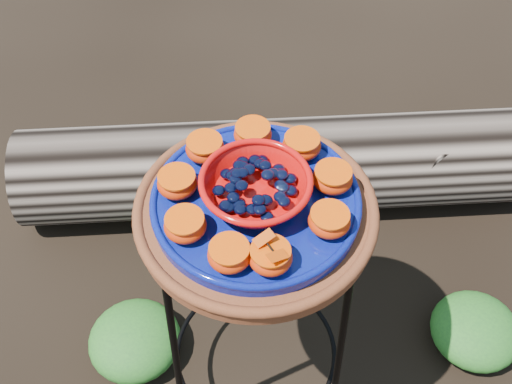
{
  "coord_description": "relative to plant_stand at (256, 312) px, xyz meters",
  "views": [
    {
      "loc": [
        -0.04,
        -0.72,
        1.65
      ],
      "look_at": [
        0.0,
        0.0,
        0.78
      ],
      "focal_mm": 45.0,
      "sensor_mm": 36.0,
      "label": 1
    }
  ],
  "objects": [
    {
      "name": "ground",
      "position": [
        0.0,
        0.0,
        -0.35
      ],
      "size": [
        60.0,
        60.0,
        0.0
      ],
      "primitive_type": "plane",
      "color": "black"
    },
    {
      "name": "plant_stand",
      "position": [
        0.0,
        0.0,
        0.0
      ],
      "size": [
        0.44,
        0.44,
        0.7
      ],
      "primitive_type": null,
      "color": "black",
      "rests_on": "ground"
    },
    {
      "name": "terracotta_saucer",
      "position": [
        0.0,
        0.0,
        0.37
      ],
      "size": [
        0.44,
        0.44,
        0.04
      ],
      "primitive_type": "cylinder",
      "color": "#5C2B11",
      "rests_on": "plant_stand"
    },
    {
      "name": "cobalt_plate",
      "position": [
        0.0,
        0.0,
        0.4
      ],
      "size": [
        0.38,
        0.38,
        0.03
      ],
      "primitive_type": "cylinder",
      "color": "#08015D",
      "rests_on": "terracotta_saucer"
    },
    {
      "name": "red_bowl",
      "position": [
        0.0,
        0.0,
        0.44
      ],
      "size": [
        0.19,
        0.19,
        0.05
      ],
      "primitive_type": null,
      "color": "red",
      "rests_on": "cobalt_plate"
    },
    {
      "name": "glass_gems",
      "position": [
        0.0,
        0.0,
        0.48
      ],
      "size": [
        0.15,
        0.15,
        0.03
      ],
      "primitive_type": null,
      "color": "black",
      "rests_on": "red_bowl"
    },
    {
      "name": "orange_half_0",
      "position": [
        0.02,
        -0.14,
        0.43
      ],
      "size": [
        0.07,
        0.07,
        0.04
      ],
      "primitive_type": "ellipsoid",
      "color": "#B21803",
      "rests_on": "cobalt_plate"
    },
    {
      "name": "orange_half_1",
      "position": [
        0.12,
        -0.07,
        0.43
      ],
      "size": [
        0.07,
        0.07,
        0.04
      ],
      "primitive_type": "ellipsoid",
      "color": "#B21803",
      "rests_on": "cobalt_plate"
    },
    {
      "name": "orange_half_2",
      "position": [
        0.14,
        0.02,
        0.43
      ],
      "size": [
        0.07,
        0.07,
        0.04
      ],
      "primitive_type": "ellipsoid",
      "color": "#B21803",
      "rests_on": "cobalt_plate"
    },
    {
      "name": "orange_half_3",
      "position": [
        0.09,
        0.11,
        0.43
      ],
      "size": [
        0.07,
        0.07,
        0.04
      ],
      "primitive_type": "ellipsoid",
      "color": "#B21803",
      "rests_on": "cobalt_plate"
    },
    {
      "name": "orange_half_4",
      "position": [
        0.0,
        0.14,
        0.43
      ],
      "size": [
        0.07,
        0.07,
        0.04
      ],
      "primitive_type": "ellipsoid",
      "color": "#B21803",
      "rests_on": "cobalt_plate"
    },
    {
      "name": "orange_half_5",
      "position": [
        -0.09,
        0.11,
        0.43
      ],
      "size": [
        0.07,
        0.07,
        0.04
      ],
      "primitive_type": "ellipsoid",
      "color": "#B21803",
      "rests_on": "cobalt_plate"
    },
    {
      "name": "orange_half_6",
      "position": [
        -0.14,
        0.03,
        0.43
      ],
      "size": [
        0.07,
        0.07,
        0.04
      ],
      "primitive_type": "ellipsoid",
      "color": "#B21803",
      "rests_on": "cobalt_plate"
    },
    {
      "name": "orange_half_7",
      "position": [
        -0.12,
        -0.07,
        0.43
      ],
      "size": [
        0.07,
        0.07,
        0.04
      ],
      "primitive_type": "ellipsoid",
      "color": "#B21803",
      "rests_on": "cobalt_plate"
    },
    {
      "name": "orange_half_8",
      "position": [
        -0.05,
        -0.13,
        0.43
      ],
      "size": [
        0.07,
        0.07,
        0.04
      ],
      "primitive_type": "ellipsoid",
      "color": "#B21803",
      "rests_on": "cobalt_plate"
    },
    {
      "name": "butterfly",
      "position": [
        0.02,
        -0.14,
        0.46
      ],
      "size": [
        0.09,
        0.08,
        0.01
      ],
      "primitive_type": null,
      "rotation": [
        0.0,
        0.0,
        0.5
      ],
      "color": "#CA4006",
      "rests_on": "orange_half_0"
    },
    {
      "name": "driftwood_log",
      "position": [
        0.11,
        0.62,
        -0.2
      ],
      "size": [
        1.6,
        0.43,
        0.3
      ],
      "primitive_type": null,
      "rotation": [
        0.0,
        0.0,
        0.01
      ],
      "color": "black",
      "rests_on": "ground"
    },
    {
      "name": "foliage_left",
      "position": [
        -0.32,
        0.09,
        -0.29
      ],
      "size": [
        0.25,
        0.25,
        0.13
      ],
      "primitive_type": "ellipsoid",
      "color": "#204D1C",
      "rests_on": "ground"
    },
    {
      "name": "foliage_right",
      "position": [
        0.61,
        0.07,
        -0.29
      ],
      "size": [
        0.24,
        0.24,
        0.12
      ],
      "primitive_type": "ellipsoid",
      "color": "#204D1C",
      "rests_on": "ground"
    },
    {
      "name": "foliage_back",
      "position": [
        -0.13,
        0.44,
        -0.28
      ],
      "size": [
        0.28,
        0.28,
        0.14
      ],
      "primitive_type": "ellipsoid",
      "color": "#204D1C",
      "rests_on": "ground"
    }
  ]
}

